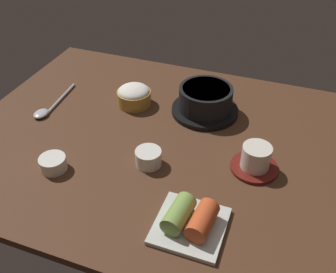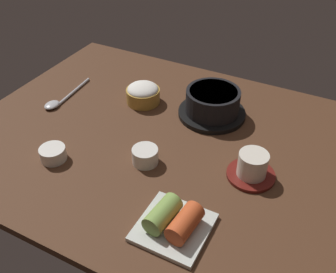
% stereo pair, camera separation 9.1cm
% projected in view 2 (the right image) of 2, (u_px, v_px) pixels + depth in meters
% --- Properties ---
extents(dining_table, '(1.00, 0.76, 0.02)m').
position_uv_depth(dining_table, '(165.00, 142.00, 0.95)').
color(dining_table, '#4C2D1C').
rests_on(dining_table, ground).
extents(stone_pot, '(0.18, 0.18, 0.08)m').
position_uv_depth(stone_pot, '(212.00, 103.00, 1.01)').
color(stone_pot, black).
rests_on(stone_pot, dining_table).
extents(rice_bowl, '(0.09, 0.09, 0.06)m').
position_uv_depth(rice_bowl, '(143.00, 93.00, 1.06)').
color(rice_bowl, '#B78C38').
rests_on(rice_bowl, dining_table).
extents(tea_cup_with_saucer, '(0.11, 0.11, 0.06)m').
position_uv_depth(tea_cup_with_saucer, '(252.00, 167.00, 0.83)').
color(tea_cup_with_saucer, maroon).
rests_on(tea_cup_with_saucer, dining_table).
extents(banchan_cup_center, '(0.06, 0.06, 0.04)m').
position_uv_depth(banchan_cup_center, '(144.00, 155.00, 0.87)').
color(banchan_cup_center, white).
rests_on(banchan_cup_center, dining_table).
extents(kimchi_plate, '(0.13, 0.13, 0.05)m').
position_uv_depth(kimchi_plate, '(174.00, 222.00, 0.72)').
color(kimchi_plate, silver).
rests_on(kimchi_plate, dining_table).
extents(side_bowl_near, '(0.06, 0.06, 0.03)m').
position_uv_depth(side_bowl_near, '(53.00, 153.00, 0.88)').
color(side_bowl_near, white).
rests_on(side_bowl_near, dining_table).
extents(spoon, '(0.04, 0.19, 0.01)m').
position_uv_depth(spoon, '(59.00, 100.00, 1.08)').
color(spoon, '#B7B7BC').
rests_on(spoon, dining_table).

